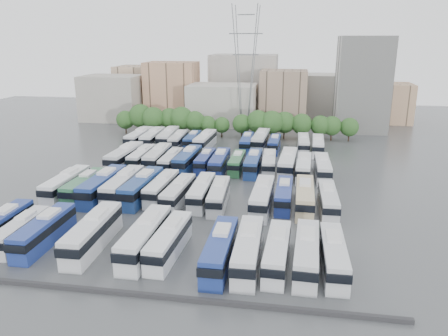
% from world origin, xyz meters
% --- Properties ---
extents(ground, '(220.00, 220.00, 0.00)m').
position_xyz_m(ground, '(0.00, 0.00, 0.00)').
color(ground, '#424447').
rests_on(ground, ground).
extents(parapet, '(56.00, 0.50, 0.50)m').
position_xyz_m(parapet, '(0.00, -33.00, 0.25)').
color(parapet, '#2D2D30').
rests_on(parapet, ground).
extents(tree_line, '(64.61, 7.78, 8.16)m').
position_xyz_m(tree_line, '(-2.46, 42.10, 4.32)').
color(tree_line, black).
rests_on(tree_line, ground).
extents(city_buildings, '(102.00, 35.00, 20.00)m').
position_xyz_m(city_buildings, '(-7.46, 71.86, 7.87)').
color(city_buildings, '#9E998E').
rests_on(city_buildings, ground).
extents(apartment_tower, '(14.00, 14.00, 26.00)m').
position_xyz_m(apartment_tower, '(34.00, 58.00, 13.00)').
color(apartment_tower, silver).
rests_on(apartment_tower, ground).
extents(electricity_pylon, '(9.00, 6.91, 33.83)m').
position_xyz_m(electricity_pylon, '(2.00, 50.00, 18.66)').
color(electricity_pylon, slate).
rests_on(electricity_pylon, ground).
extents(bus_r0_s0, '(2.96, 12.20, 3.81)m').
position_xyz_m(bus_r0_s0, '(-21.55, -23.04, 1.87)').
color(bus_r0_s0, navy).
rests_on(bus_r0_s0, ground).
extents(bus_r0_s1, '(2.78, 11.02, 3.43)m').
position_xyz_m(bus_r0_s1, '(-18.20, -23.61, 1.69)').
color(bus_r0_s1, silver).
rests_on(bus_r0_s1, ground).
extents(bus_r0_s2, '(2.85, 12.36, 3.87)m').
position_xyz_m(bus_r0_s2, '(-14.95, -23.58, 1.90)').
color(bus_r0_s2, navy).
rests_on(bus_r0_s2, ground).
extents(bus_r0_s4, '(3.35, 13.49, 4.21)m').
position_xyz_m(bus_r0_s4, '(-8.38, -23.45, 2.06)').
color(bus_r0_s4, silver).
rests_on(bus_r0_s4, ground).
extents(bus_r0_s6, '(3.02, 13.41, 4.20)m').
position_xyz_m(bus_r0_s6, '(-1.46, -23.51, 2.06)').
color(bus_r0_s6, silver).
rests_on(bus_r0_s6, ground).
extents(bus_r0_s7, '(3.04, 12.18, 3.80)m').
position_xyz_m(bus_r0_s7, '(1.64, -23.65, 1.86)').
color(bus_r0_s7, silver).
rests_on(bus_r0_s7, ground).
extents(bus_r0_s9, '(2.84, 12.68, 3.97)m').
position_xyz_m(bus_r0_s9, '(8.20, -25.03, 1.95)').
color(bus_r0_s9, navy).
rests_on(bus_r0_s9, ground).
extents(bus_r0_s10, '(3.03, 12.92, 4.04)m').
position_xyz_m(bus_r0_s10, '(11.43, -24.56, 1.98)').
color(bus_r0_s10, silver).
rests_on(bus_r0_s10, ground).
extents(bus_r0_s11, '(2.97, 11.93, 3.72)m').
position_xyz_m(bus_r0_s11, '(14.79, -24.24, 1.83)').
color(bus_r0_s11, silver).
rests_on(bus_r0_s11, ground).
extents(bus_r0_s12, '(3.19, 12.55, 3.91)m').
position_xyz_m(bus_r0_s12, '(18.16, -24.15, 1.92)').
color(bus_r0_s12, silver).
rests_on(bus_r0_s12, ground).
extents(bus_r0_s13, '(2.79, 11.98, 3.75)m').
position_xyz_m(bus_r0_s13, '(21.20, -24.09, 1.84)').
color(bus_r0_s13, silver).
rests_on(bus_r0_s13, ground).
extents(bus_r1_s0, '(2.85, 12.75, 4.00)m').
position_xyz_m(bus_r1_s0, '(-21.44, -6.18, 1.96)').
color(bus_r1_s0, white).
rests_on(bus_r1_s0, ground).
extents(bus_r1_s1, '(2.87, 12.19, 3.81)m').
position_xyz_m(bus_r1_s1, '(-18.04, -6.30, 1.87)').
color(bus_r1_s1, '#2E6B44').
rests_on(bus_r1_s1, ground).
extents(bus_r1_s2, '(3.22, 13.75, 4.30)m').
position_xyz_m(bus_r1_s2, '(-14.84, -6.22, 2.11)').
color(bus_r1_s2, navy).
rests_on(bus_r1_s2, ground).
extents(bus_r1_s3, '(2.99, 13.41, 4.20)m').
position_xyz_m(bus_r1_s3, '(-11.56, -5.60, 2.06)').
color(bus_r1_s3, silver).
rests_on(bus_r1_s3, ground).
extents(bus_r1_s4, '(3.52, 13.46, 4.19)m').
position_xyz_m(bus_r1_s4, '(-8.25, -5.75, 2.05)').
color(bus_r1_s4, navy).
rests_on(bus_r1_s4, ground).
extents(bus_r1_s5, '(3.01, 11.92, 3.71)m').
position_xyz_m(bus_r1_s5, '(-5.15, -4.88, 1.82)').
color(bus_r1_s5, silver).
rests_on(bus_r1_s5, ground).
extents(bus_r1_s6, '(3.13, 11.96, 3.72)m').
position_xyz_m(bus_r1_s6, '(-1.79, -6.79, 1.83)').
color(bus_r1_s6, silver).
rests_on(bus_r1_s6, ground).
extents(bus_r1_s7, '(2.82, 12.02, 3.76)m').
position_xyz_m(bus_r1_s7, '(1.79, -5.73, 1.84)').
color(bus_r1_s7, silver).
rests_on(bus_r1_s7, ground).
extents(bus_r1_s8, '(3.12, 11.67, 3.63)m').
position_xyz_m(bus_r1_s8, '(4.76, -6.79, 1.78)').
color(bus_r1_s8, silver).
rests_on(bus_r1_s8, ground).
extents(bus_r1_s10, '(3.12, 12.90, 4.03)m').
position_xyz_m(bus_r1_s10, '(11.63, -6.82, 1.98)').
color(bus_r1_s10, silver).
rests_on(bus_r1_s10, ground).
extents(bus_r1_s11, '(2.65, 11.49, 3.60)m').
position_xyz_m(bus_r1_s11, '(14.90, -4.70, 1.77)').
color(bus_r1_s11, navy).
rests_on(bus_r1_s11, ground).
extents(bus_r1_s12, '(2.85, 12.77, 4.00)m').
position_xyz_m(bus_r1_s12, '(18.11, -5.57, 1.96)').
color(bus_r1_s12, '#C6B388').
rests_on(bus_r1_s12, ground).
extents(bus_r1_s13, '(2.79, 11.77, 3.68)m').
position_xyz_m(bus_r1_s13, '(21.64, -6.25, 1.80)').
color(bus_r1_s13, silver).
rests_on(bus_r1_s13, ground).
extents(bus_r2_s1, '(3.46, 13.80, 4.30)m').
position_xyz_m(bus_r2_s1, '(-18.18, 11.64, 2.11)').
color(bus_r2_s1, silver).
rests_on(bus_r2_s1, ground).
extents(bus_r2_s2, '(2.72, 11.87, 3.72)m').
position_xyz_m(bus_r2_s2, '(-14.93, 12.66, 1.82)').
color(bus_r2_s2, white).
rests_on(bus_r2_s2, ground).
extents(bus_r2_s3, '(3.14, 12.93, 4.04)m').
position_xyz_m(bus_r2_s3, '(-11.50, 12.79, 1.98)').
color(bus_r2_s3, silver).
rests_on(bus_r2_s3, ground).
extents(bus_r2_s4, '(2.59, 11.48, 3.60)m').
position_xyz_m(bus_r2_s4, '(-8.24, 11.37, 1.76)').
color(bus_r2_s4, silver).
rests_on(bus_r2_s4, ground).
extents(bus_r2_s5, '(3.27, 12.97, 4.04)m').
position_xyz_m(bus_r2_s5, '(-4.98, 12.04, 1.98)').
color(bus_r2_s5, navy).
rests_on(bus_r2_s5, ground).
extents(bus_r2_s6, '(2.50, 11.09, 3.47)m').
position_xyz_m(bus_r2_s6, '(-1.52, 12.83, 1.70)').
color(bus_r2_s6, navy).
rests_on(bus_r2_s6, ground).
extents(bus_r2_s7, '(2.87, 12.36, 3.86)m').
position_xyz_m(bus_r2_s7, '(1.66, 11.55, 1.90)').
color(bus_r2_s7, navy).
rests_on(bus_r2_s7, ground).
extents(bus_r2_s8, '(2.38, 10.88, 3.41)m').
position_xyz_m(bus_r2_s8, '(5.01, 12.68, 1.68)').
color(bus_r2_s8, '#2D6A3C').
rests_on(bus_r2_s8, ground).
extents(bus_r2_s9, '(2.71, 12.17, 3.81)m').
position_xyz_m(bus_r2_s9, '(8.27, 12.19, 1.87)').
color(bus_r2_s9, navy).
rests_on(bus_r2_s9, ground).
extents(bus_r2_s10, '(2.98, 11.68, 3.64)m').
position_xyz_m(bus_r2_s10, '(11.34, 13.14, 1.78)').
color(bus_r2_s10, silver).
rests_on(bus_r2_s10, ground).
extents(bus_r2_s11, '(3.61, 13.55, 4.21)m').
position_xyz_m(bus_r2_s11, '(15.02, 12.47, 2.07)').
color(bus_r2_s11, silver).
rests_on(bus_r2_s11, ground).
extents(bus_r2_s12, '(3.19, 12.28, 3.82)m').
position_xyz_m(bus_r2_s12, '(18.11, 10.72, 1.87)').
color(bus_r2_s12, silver).
rests_on(bus_r2_s12, ground).
extents(bus_r2_s13, '(2.93, 12.39, 3.87)m').
position_xyz_m(bus_r2_s13, '(21.61, 10.87, 1.90)').
color(bus_r2_s13, silver).
rests_on(bus_r2_s13, ground).
extents(bus_r3_s0, '(3.20, 13.21, 4.12)m').
position_xyz_m(bus_r3_s0, '(-21.44, 29.23, 2.02)').
color(bus_r3_s0, silver).
rests_on(bus_r3_s0, ground).
extents(bus_r3_s1, '(3.15, 13.17, 4.11)m').
position_xyz_m(bus_r3_s1, '(-18.01, 29.34, 2.02)').
color(bus_r3_s1, silver).
rests_on(bus_r3_s1, ground).
extents(bus_r3_s2, '(3.39, 13.15, 4.09)m').
position_xyz_m(bus_r3_s2, '(-14.62, 30.93, 2.01)').
color(bus_r3_s2, silver).
rests_on(bus_r3_s2, ground).
extents(bus_r3_s3, '(2.98, 11.74, 3.66)m').
position_xyz_m(bus_r3_s3, '(-11.65, 29.30, 1.79)').
color(bus_r3_s3, silver).
rests_on(bus_r3_s3, ground).
extents(bus_r3_s4, '(2.53, 11.06, 3.46)m').
position_xyz_m(bus_r3_s4, '(-8.35, 30.33, 1.70)').
color(bus_r3_s4, navy).
rests_on(bus_r3_s4, ground).
extents(bus_r3_s5, '(3.36, 12.93, 4.02)m').
position_xyz_m(bus_r3_s5, '(-4.95, 28.91, 1.97)').
color(bus_r3_s5, silver).
rests_on(bus_r3_s5, ground).
extents(bus_r3_s8, '(2.73, 11.58, 3.62)m').
position_xyz_m(bus_r3_s8, '(5.00, 29.71, 1.78)').
color(bus_r3_s8, navy).
rests_on(bus_r3_s8, ground).
extents(bus_r3_s9, '(3.59, 13.62, 4.24)m').
position_xyz_m(bus_r3_s9, '(8.15, 31.23, 2.08)').
color(bus_r3_s9, silver).
rests_on(bus_r3_s9, ground).
extents(bus_r3_s10, '(2.70, 10.92, 3.41)m').
position_xyz_m(bus_r3_s10, '(11.48, 29.74, 1.67)').
color(bus_r3_s10, navy).
rests_on(bus_r3_s10, ground).
extents(bus_r3_s12, '(2.75, 11.86, 3.71)m').
position_xyz_m(bus_r3_s12, '(18.16, 30.44, 1.82)').
color(bus_r3_s12, silver).
rests_on(bus_r3_s12, ground).
extents(bus_r3_s13, '(2.93, 11.94, 3.73)m').
position_xyz_m(bus_r3_s13, '(21.45, 29.45, 1.83)').
color(bus_r3_s13, white).
rests_on(bus_r3_s13, ground).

